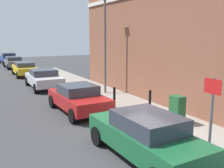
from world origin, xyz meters
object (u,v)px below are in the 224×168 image
at_px(lamppost, 105,41).
at_px(bollard_near_cabinet, 150,100).
at_px(car_yellow, 24,68).
at_px(car_silver, 44,78).
at_px(car_green, 145,135).
at_px(utility_cabinet, 177,111).
at_px(car_red, 78,98).
at_px(street_sign, 212,105).
at_px(bollard_far_kerb, 114,97).
at_px(car_blue, 8,58).
at_px(car_grey, 14,62).

bearing_deg(lamppost, bollard_near_cabinet, -90.86).
bearing_deg(car_yellow, car_silver, -178.14).
bearing_deg(car_yellow, car_green, -179.11).
relative_size(utility_cabinet, bollard_near_cabinet, 1.11).
height_order(car_red, street_sign, street_sign).
relative_size(car_silver, bollard_far_kerb, 4.04).
xyz_separation_m(car_silver, bollard_near_cabinet, (2.69, -8.71, 0.00)).
height_order(car_yellow, utility_cabinet, utility_cabinet).
xyz_separation_m(car_red, lamppost, (2.81, 2.63, 2.61)).
xyz_separation_m(car_green, lamppost, (2.88, 8.18, 2.56)).
xyz_separation_m(bollard_near_cabinet, street_sign, (-1.12, -4.41, 0.96)).
relative_size(car_blue, lamppost, 0.78).
height_order(street_sign, lamppost, lamppost).
xyz_separation_m(car_grey, utility_cabinet, (2.64, -23.97, -0.02)).
bearing_deg(car_grey, car_green, 179.94).
xyz_separation_m(car_yellow, bollard_far_kerb, (1.69, -13.96, 0.01)).
relative_size(car_blue, bollard_far_kerb, 4.28).
xyz_separation_m(car_green, car_blue, (0.20, 31.03, 0.00)).
bearing_deg(bollard_far_kerb, car_green, -109.10).
bearing_deg(car_red, utility_cabinet, -147.15).
height_order(bollard_near_cabinet, bollard_far_kerb, same).
relative_size(car_red, bollard_near_cabinet, 3.84).
height_order(car_yellow, bollard_far_kerb, car_yellow).
height_order(car_silver, lamppost, lamppost).
bearing_deg(car_blue, bollard_near_cabinet, -175.29).
xyz_separation_m(bollard_far_kerb, lamppost, (1.18, 3.26, 2.60)).
bearing_deg(street_sign, lamppost, 82.49).
distance_m(bollard_far_kerb, street_sign, 5.86).
bearing_deg(car_blue, utility_cabinet, -175.83).
bearing_deg(bollard_near_cabinet, car_blue, 95.44).
xyz_separation_m(car_silver, utility_cabinet, (2.59, -10.62, -0.02)).
bearing_deg(car_grey, car_silver, -179.68).
distance_m(car_red, car_grey, 20.05).
xyz_separation_m(car_grey, lamppost, (2.81, -17.42, 2.61)).
xyz_separation_m(car_silver, car_grey, (-0.05, 13.34, -0.01)).
distance_m(car_green, car_yellow, 18.87).
distance_m(car_yellow, bollard_far_kerb, 14.06).
relative_size(car_green, bollard_near_cabinet, 4.10).
bearing_deg(car_silver, car_green, -179.45).
relative_size(car_yellow, bollard_near_cabinet, 3.95).
xyz_separation_m(car_silver, lamppost, (2.76, -4.07, 2.60)).
relative_size(car_grey, bollard_near_cabinet, 3.91).
height_order(bollard_near_cabinet, street_sign, street_sign).
xyz_separation_m(bollard_far_kerb, street_sign, (-0.01, -5.78, 0.96)).
xyz_separation_m(car_green, car_grey, (0.07, 25.59, -0.05)).
bearing_deg(car_yellow, street_sign, -174.21).
xyz_separation_m(car_blue, bollard_near_cabinet, (2.62, -27.49, -0.04)).
bearing_deg(car_blue, car_yellow, 178.43).
bearing_deg(lamppost, car_yellow, 105.01).
bearing_deg(car_grey, car_red, -179.89).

